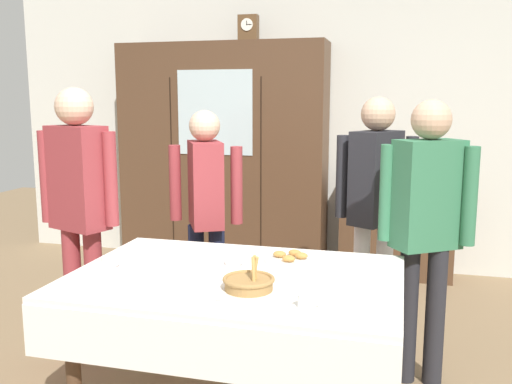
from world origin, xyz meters
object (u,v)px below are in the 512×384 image
spoon_mid_right (108,286)px  person_by_cabinet (206,201)px  tea_cup_near_right (307,303)px  tea_cup_front_edge (233,262)px  bread_basket (249,282)px  mantel_clock (248,28)px  dining_table (233,296)px  person_behind_table_right (375,195)px  bookshelf_low (396,226)px  spoon_center (212,299)px  pastry_plate (290,258)px  wall_cabinet (223,157)px  book_stack (398,171)px  person_beside_shelf (79,197)px  person_near_right_end (426,215)px  tea_cup_center (109,263)px

spoon_mid_right → person_by_cabinet: (0.02, 1.29, 0.17)m
tea_cup_near_right → tea_cup_front_edge: size_ratio=1.00×
bread_basket → person_by_cabinet: (-0.63, 1.16, 0.14)m
mantel_clock → tea_cup_front_edge: 2.90m
mantel_clock → spoon_mid_right: mantel_clock is taller
dining_table → person_behind_table_right: 1.37m
bookshelf_low → spoon_center: bearing=-104.0°
tea_cup_near_right → pastry_plate: tea_cup_near_right is taller
bookshelf_low → pastry_plate: bookshelf_low is taller
mantel_clock → person_behind_table_right: size_ratio=0.15×
wall_cabinet → bookshelf_low: (1.65, 0.05, -0.60)m
dining_table → spoon_center: 0.34m
tea_cup_front_edge → pastry_plate: 0.32m
book_stack → person_beside_shelf: 2.88m
person_beside_shelf → pastry_plate: bearing=-4.6°
wall_cabinet → tea_cup_front_edge: 2.59m
wall_cabinet → spoon_center: bearing=-72.8°
spoon_center → person_near_right_end: 1.36m
person_by_cabinet → person_near_right_end: size_ratio=0.96×
pastry_plate → person_beside_shelf: (-1.34, 0.11, 0.26)m
spoon_mid_right → person_near_right_end: 1.74m
dining_table → tea_cup_center: tea_cup_center is taller
dining_table → person_behind_table_right: person_behind_table_right is taller
tea_cup_near_right → person_behind_table_right: size_ratio=0.08×
pastry_plate → mantel_clock: bearing=110.9°
mantel_clock → bread_basket: (0.77, -2.75, -1.46)m
tea_cup_near_right → pastry_plate: size_ratio=0.46×
wall_cabinet → person_behind_table_right: (1.51, -1.41, -0.07)m
spoon_center → wall_cabinet: bearing=107.2°
spoon_mid_right → person_by_cabinet: bearing=89.2°
tea_cup_front_edge → person_by_cabinet: 0.97m
tea_cup_near_right → pastry_plate: (-0.20, 0.67, -0.01)m
pastry_plate → tea_cup_center: bearing=-157.3°
book_stack → pastry_plate: bearing=-102.9°
bread_basket → person_behind_table_right: (0.49, 1.34, 0.20)m
mantel_clock → person_beside_shelf: size_ratio=0.14×
book_stack → person_by_cabinet: bearing=-127.3°
bread_basket → person_beside_shelf: size_ratio=0.14×
spoon_center → person_beside_shelf: 1.39m
tea_cup_near_right → wall_cabinet: bearing=114.3°
tea_cup_front_edge → bread_basket: bearing=-61.2°
dining_table → bread_basket: size_ratio=6.75×
person_beside_shelf → tea_cup_near_right: bearing=-26.7°
tea_cup_near_right → tea_cup_front_edge: bearing=134.2°
person_by_cabinet → person_behind_table_right: (1.12, 0.18, 0.06)m
tea_cup_front_edge → spoon_center: 0.49m
bookshelf_low → person_beside_shelf: (-1.87, -2.20, 0.56)m
book_stack → bread_basket: (-0.62, -2.80, -0.18)m
book_stack → person_by_cabinet: 2.06m
tea_cup_front_edge → spoon_mid_right: size_ratio=1.09×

